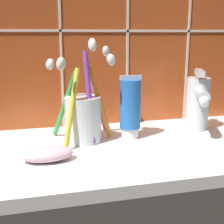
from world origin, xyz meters
TOP-DOWN VIEW (x-y plane):
  - sink_counter at (0.00, 0.00)cm, footprint 56.96×30.26cm
  - toothbrush_cup at (-9.96, 4.23)cm, footprint 13.74×12.63cm
  - toothpaste_tube at (-0.92, 4.15)cm, footprint 4.22×4.02cm
  - sink_faucet at (14.06, 5.43)cm, footprint 6.61×12.14cm
  - soap_bar at (-17.09, -3.92)cm, footprint 8.26×4.47cm

SIDE VIEW (x-z plane):
  - sink_counter at x=0.00cm, z-range 0.00..2.00cm
  - soap_bar at x=-17.09cm, z-range 2.00..4.31cm
  - toothbrush_cup at x=-9.96cm, z-range -2.25..16.82cm
  - toothpaste_tube at x=-0.92cm, z-range 1.89..14.06cm
  - sink_faucet at x=14.06cm, z-range 1.87..14.42cm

